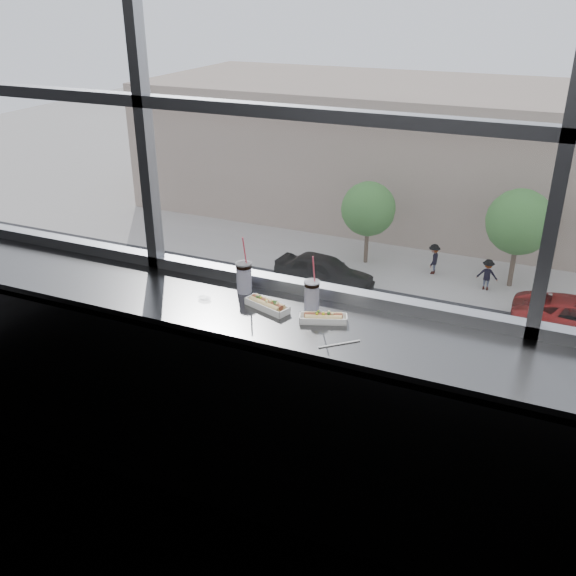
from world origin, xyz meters
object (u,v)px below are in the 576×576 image
at_px(hotdog_tray_left, 267,304).
at_px(car_near_b, 285,354).
at_px(hotdog_tray_right, 323,318).
at_px(tree_left, 368,209).
at_px(tree_center, 519,222).
at_px(car_near_c, 450,394).
at_px(car_near_a, 142,323).
at_px(soda_cup_left, 244,276).
at_px(wrapper, 204,298).
at_px(pedestrian_b, 488,272).
at_px(pedestrian_a, 434,256).
at_px(car_far_a, 324,267).
at_px(loose_straw, 339,344).
at_px(soda_cup_right, 312,294).

xyz_separation_m(hotdog_tray_left, car_near_b, (-7.14, 16.24, -11.05)).
xyz_separation_m(hotdog_tray_right, car_near_b, (-7.44, 16.26, -11.05)).
distance_m(tree_left, tree_center, 7.44).
relative_size(car_near_c, car_near_a, 1.00).
bearing_deg(hotdog_tray_right, car_near_b, 94.11).
height_order(soda_cup_left, tree_left, soda_cup_left).
xyz_separation_m(wrapper, tree_left, (-7.40, 28.28, -9.10)).
distance_m(car_near_a, pedestrian_b, 16.52).
bearing_deg(hotdog_tray_right, car_near_c, 74.15).
distance_m(car_near_a, pedestrian_a, 15.24).
xyz_separation_m(car_near_c, car_far_a, (-7.59, 8.00, 0.20)).
xyz_separation_m(hotdog_tray_left, loose_straw, (0.44, -0.18, -0.02)).
bearing_deg(tree_left, car_near_b, -87.23).
height_order(car_near_c, pedestrian_b, pedestrian_b).
distance_m(hotdog_tray_left, car_near_c, 19.72).
bearing_deg(car_near_b, loose_straw, -154.72).
bearing_deg(loose_straw, wrapper, 127.59).
bearing_deg(wrapper, car_near_c, 92.44).
bearing_deg(tree_center, car_near_c, -93.48).
bearing_deg(car_near_b, soda_cup_right, -155.06).
height_order(hotdog_tray_left, hotdog_tray_right, hotdog_tray_left).
bearing_deg(car_far_a, soda_cup_left, -154.71).
bearing_deg(car_far_a, loose_straw, -153.63).
bearing_deg(hotdog_tray_right, loose_straw, -70.74).
bearing_deg(loose_straw, soda_cup_left, 112.01).
distance_m(loose_straw, car_near_a, 24.28).
height_order(pedestrian_b, tree_left, tree_left).
bearing_deg(soda_cup_left, car_near_a, 129.68).
height_order(hotdog_tray_left, tree_center, hotdog_tray_left).
distance_m(soda_cup_left, wrapper, 0.23).
xyz_separation_m(car_near_c, car_near_a, (-12.54, 0.00, -0.00)).
height_order(pedestrian_a, tree_center, tree_center).
distance_m(pedestrian_a, tree_center, 4.49).
distance_m(hotdog_tray_left, soda_cup_left, 0.24).
xyz_separation_m(hotdog_tray_left, pedestrian_b, (-1.32, 27.33, -11.15)).
bearing_deg(car_near_b, car_near_c, -89.50).
xyz_separation_m(soda_cup_right, car_far_a, (-8.81, 24.16, -11.00)).
bearing_deg(pedestrian_a, soda_cup_right, 8.72).
height_order(hotdog_tray_right, pedestrian_b, hotdog_tray_right).
xyz_separation_m(pedestrian_b, tree_center, (1.03, 0.91, 2.38)).
bearing_deg(car_far_a, soda_cup_right, -153.92).
bearing_deg(wrapper, tree_left, 104.66).
bearing_deg(car_near_c, wrapper, -174.10).
relative_size(soda_cup_left, car_near_a, 0.06).
distance_m(car_near_b, tree_center, 14.01).
bearing_deg(wrapper, soda_cup_left, 49.45).
bearing_deg(pedestrian_a, loose_straw, 9.11).
relative_size(hotdog_tray_left, soda_cup_right, 0.86).
bearing_deg(soda_cup_left, pedestrian_b, 92.38).
distance_m(soda_cup_left, pedestrian_a, 30.47).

